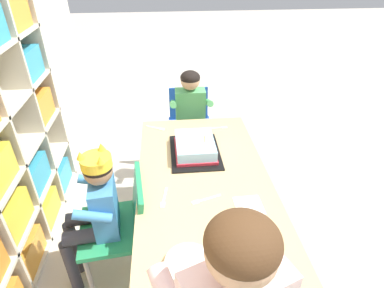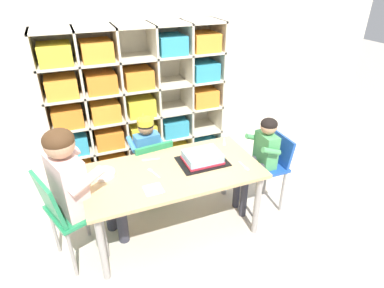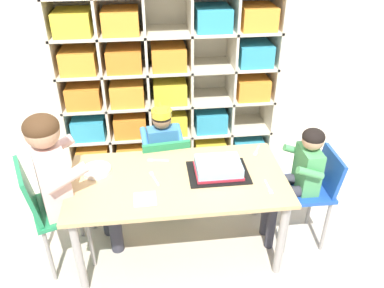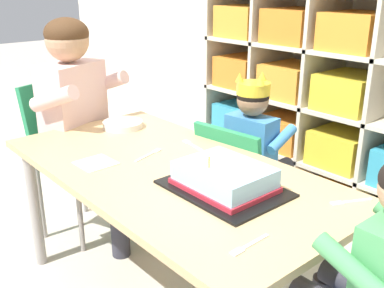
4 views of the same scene
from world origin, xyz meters
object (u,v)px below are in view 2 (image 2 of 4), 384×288
(guest_at_table_side, at_px, (260,153))
(fork_by_napkin, at_px, (153,173))
(birthday_cake_on_tray, at_px, (202,158))
(fork_beside_plate_stack, at_px, (224,142))
(child_with_crown, at_px, (146,146))
(classroom_chair_guest_side, at_px, (269,164))
(activity_table, at_px, (173,177))
(adult_helper_seated, at_px, (77,180))
(paper_plate_stack, at_px, (103,174))
(fork_near_child_seat, at_px, (244,166))
(fork_scattered_mid_table, at_px, (150,159))
(classroom_chair_blue, at_px, (151,165))
(classroom_chair_adult_side, at_px, (65,210))

(guest_at_table_side, bearing_deg, fork_by_napkin, -90.70)
(birthday_cake_on_tray, height_order, fork_beside_plate_stack, birthday_cake_on_tray)
(child_with_crown, bearing_deg, classroom_chair_guest_side, 143.65)
(activity_table, distance_m, adult_helper_seated, 0.68)
(paper_plate_stack, relative_size, fork_near_child_seat, 1.32)
(adult_helper_seated, bearing_deg, fork_scattered_mid_table, -92.80)
(classroom_chair_guest_side, distance_m, fork_near_child_seat, 0.41)
(classroom_chair_blue, height_order, adult_helper_seated, adult_helper_seated)
(classroom_chair_guest_side, xyz_separation_m, fork_beside_plate_stack, (-0.31, 0.24, 0.16))
(activity_table, relative_size, paper_plate_stack, 7.45)
(guest_at_table_side, height_order, fork_beside_plate_stack, guest_at_table_side)
(classroom_chair_adult_side, bearing_deg, child_with_crown, -72.84)
(classroom_chair_adult_side, bearing_deg, fork_by_napkin, -107.81)
(fork_beside_plate_stack, bearing_deg, classroom_chair_guest_side, -101.15)
(adult_helper_seated, bearing_deg, paper_plate_stack, -83.00)
(fork_near_child_seat, bearing_deg, classroom_chair_guest_side, -67.23)
(classroom_chair_blue, distance_m, classroom_chair_guest_side, 1.02)
(fork_near_child_seat, bearing_deg, fork_beside_plate_stack, -6.31)
(classroom_chair_guest_side, height_order, guest_at_table_side, guest_at_table_side)
(child_with_crown, height_order, guest_at_table_side, guest_at_table_side)
(adult_helper_seated, bearing_deg, classroom_chair_blue, -77.34)
(paper_plate_stack, distance_m, fork_beside_plate_stack, 1.05)
(classroom_chair_guest_side, relative_size, birthday_cake_on_tray, 1.82)
(child_with_crown, height_order, classroom_chair_guest_side, child_with_crown)
(activity_table, relative_size, fork_scattered_mid_table, 9.45)
(child_with_crown, bearing_deg, fork_by_napkin, 75.72)
(classroom_chair_blue, relative_size, child_with_crown, 0.76)
(classroom_chair_blue, height_order, paper_plate_stack, classroom_chair_blue)
(classroom_chair_blue, distance_m, adult_helper_seated, 0.77)
(child_with_crown, height_order, fork_by_napkin, child_with_crown)
(adult_helper_seated, bearing_deg, fork_beside_plate_stack, -100.80)
(adult_helper_seated, bearing_deg, classroom_chair_guest_side, -111.81)
(adult_helper_seated, distance_m, guest_at_table_side, 1.43)
(classroom_chair_guest_side, height_order, fork_beside_plate_stack, classroom_chair_guest_side)
(classroom_chair_blue, distance_m, fork_by_napkin, 0.46)
(classroom_chair_guest_side, xyz_separation_m, fork_near_child_seat, (-0.35, -0.15, 0.16))
(fork_scattered_mid_table, relative_size, fork_near_child_seat, 1.04)
(guest_at_table_side, bearing_deg, classroom_chair_adult_side, -89.01)
(classroom_chair_adult_side, relative_size, fork_by_napkin, 5.17)
(adult_helper_seated, xyz_separation_m, paper_plate_stack, (0.18, 0.09, -0.05))
(fork_near_child_seat, bearing_deg, adult_helper_seated, 79.61)
(classroom_chair_adult_side, relative_size, birthday_cake_on_tray, 2.03)
(adult_helper_seated, bearing_deg, activity_table, -113.23)
(classroom_chair_blue, distance_m, guest_at_table_side, 0.94)
(child_with_crown, relative_size, birthday_cake_on_tray, 2.26)
(classroom_chair_guest_side, xyz_separation_m, guest_at_table_side, (-0.10, 0.00, 0.13))
(adult_helper_seated, bearing_deg, birthday_cake_on_tray, -111.06)
(classroom_chair_adult_side, distance_m, birthday_cake_on_tray, 1.04)
(classroom_chair_adult_side, bearing_deg, fork_beside_plate_stack, -99.86)
(adult_helper_seated, bearing_deg, guest_at_table_side, -111.86)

